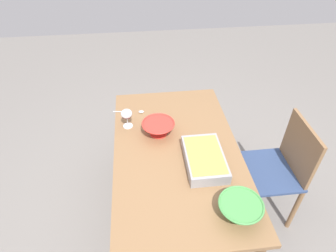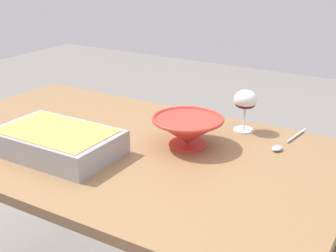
{
  "view_description": "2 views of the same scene",
  "coord_description": "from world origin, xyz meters",
  "px_view_note": "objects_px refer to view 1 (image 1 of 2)",
  "views": [
    {
      "loc": [
        1.37,
        -0.22,
        2.11
      ],
      "look_at": [
        -0.18,
        -0.04,
        0.8
      ],
      "focal_mm": 30.59,
      "sensor_mm": 36.0,
      "label": 1
    },
    {
      "loc": [
        -0.85,
        1.12,
        1.35
      ],
      "look_at": [
        -0.1,
        -0.13,
        0.78
      ],
      "focal_mm": 49.08,
      "sensor_mm": 36.0,
      "label": 2
    }
  ],
  "objects_px": {
    "dining_table": "(177,158)",
    "chair": "(280,167)",
    "casserole_dish": "(204,158)",
    "serving_spoon": "(135,112)",
    "small_bowl": "(240,208)",
    "mixing_bowl": "(158,128)",
    "wine_glass": "(127,115)"
  },
  "relations": [
    {
      "from": "casserole_dish",
      "to": "mixing_bowl",
      "type": "xyz_separation_m",
      "value": [
        -0.32,
        -0.27,
        0.01
      ]
    },
    {
      "from": "dining_table",
      "to": "serving_spoon",
      "type": "distance_m",
      "value": 0.55
    },
    {
      "from": "serving_spoon",
      "to": "casserole_dish",
      "type": "bearing_deg",
      "value": 35.85
    },
    {
      "from": "chair",
      "to": "mixing_bowl",
      "type": "height_order",
      "value": "chair"
    },
    {
      "from": "mixing_bowl",
      "to": "small_bowl",
      "type": "relative_size",
      "value": 0.97
    },
    {
      "from": "wine_glass",
      "to": "serving_spoon",
      "type": "relative_size",
      "value": 0.61
    },
    {
      "from": "small_bowl",
      "to": "serving_spoon",
      "type": "xyz_separation_m",
      "value": [
        -0.99,
        -0.54,
        -0.05
      ]
    },
    {
      "from": "dining_table",
      "to": "mixing_bowl",
      "type": "distance_m",
      "value": 0.26
    },
    {
      "from": "small_bowl",
      "to": "serving_spoon",
      "type": "distance_m",
      "value": 1.13
    },
    {
      "from": "chair",
      "to": "mixing_bowl",
      "type": "relative_size",
      "value": 3.73
    },
    {
      "from": "wine_glass",
      "to": "small_bowl",
      "type": "bearing_deg",
      "value": 35.78
    },
    {
      "from": "dining_table",
      "to": "chair",
      "type": "distance_m",
      "value": 0.8
    },
    {
      "from": "dining_table",
      "to": "chair",
      "type": "height_order",
      "value": "chair"
    },
    {
      "from": "chair",
      "to": "small_bowl",
      "type": "relative_size",
      "value": 3.61
    },
    {
      "from": "dining_table",
      "to": "mixing_bowl",
      "type": "relative_size",
      "value": 6.15
    },
    {
      "from": "casserole_dish",
      "to": "mixing_bowl",
      "type": "bearing_deg",
      "value": -140.33
    },
    {
      "from": "chair",
      "to": "serving_spoon",
      "type": "relative_size",
      "value": 3.58
    },
    {
      "from": "small_bowl",
      "to": "serving_spoon",
      "type": "relative_size",
      "value": 0.99
    },
    {
      "from": "casserole_dish",
      "to": "serving_spoon",
      "type": "xyz_separation_m",
      "value": [
        -0.6,
        -0.43,
        -0.04
      ]
    },
    {
      "from": "wine_glass",
      "to": "casserole_dish",
      "type": "xyz_separation_m",
      "value": [
        0.43,
        0.49,
        -0.06
      ]
    },
    {
      "from": "chair",
      "to": "serving_spoon",
      "type": "distance_m",
      "value": 1.19
    },
    {
      "from": "casserole_dish",
      "to": "dining_table",
      "type": "bearing_deg",
      "value": -129.9
    },
    {
      "from": "wine_glass",
      "to": "mixing_bowl",
      "type": "height_order",
      "value": "wine_glass"
    },
    {
      "from": "mixing_bowl",
      "to": "dining_table",
      "type": "bearing_deg",
      "value": 29.85
    },
    {
      "from": "dining_table",
      "to": "mixing_bowl",
      "type": "xyz_separation_m",
      "value": [
        -0.19,
        -0.11,
        0.13
      ]
    },
    {
      "from": "chair",
      "to": "wine_glass",
      "type": "relative_size",
      "value": 5.83
    },
    {
      "from": "casserole_dish",
      "to": "serving_spoon",
      "type": "height_order",
      "value": "casserole_dish"
    },
    {
      "from": "small_bowl",
      "to": "serving_spoon",
      "type": "bearing_deg",
      "value": -151.48
    },
    {
      "from": "dining_table",
      "to": "wine_glass",
      "type": "xyz_separation_m",
      "value": [
        -0.3,
        -0.33,
        0.19
      ]
    },
    {
      "from": "dining_table",
      "to": "chair",
      "type": "relative_size",
      "value": 1.65
    },
    {
      "from": "casserole_dish",
      "to": "serving_spoon",
      "type": "bearing_deg",
      "value": -144.15
    },
    {
      "from": "chair",
      "to": "serving_spoon",
      "type": "height_order",
      "value": "chair"
    }
  ]
}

